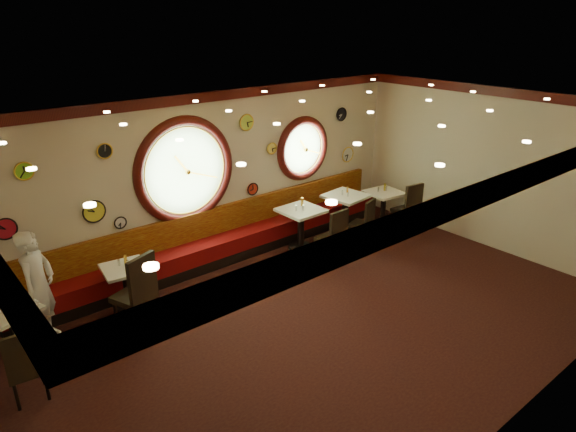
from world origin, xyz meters
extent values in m
cube|color=black|center=(0.00, 0.00, 0.00)|extent=(9.00, 6.00, 0.00)
cube|color=gold|center=(0.00, 0.00, 3.20)|extent=(9.00, 6.00, 0.02)
cube|color=beige|center=(0.00, 3.00, 1.60)|extent=(9.00, 0.02, 3.20)
cube|color=beige|center=(0.00, -3.00, 1.60)|extent=(9.00, 0.02, 3.20)
cube|color=beige|center=(4.50, 0.00, 1.60)|extent=(0.02, 6.00, 3.20)
cube|color=#3C0C0B|center=(0.00, 2.95, 3.11)|extent=(9.00, 0.10, 0.18)
cube|color=#3C0C0B|center=(0.00, -2.95, 3.11)|extent=(9.00, 0.10, 0.18)
cube|color=#3C0C0B|center=(4.45, 0.00, 3.11)|extent=(0.10, 6.00, 0.18)
cube|color=black|center=(0.00, 2.72, 0.10)|extent=(8.00, 0.55, 0.20)
cube|color=#5D080A|center=(0.00, 2.72, 0.35)|extent=(8.00, 0.55, 0.30)
cube|color=#641407|center=(0.00, 2.94, 0.75)|extent=(8.00, 0.10, 0.55)
cylinder|color=#89B46C|center=(-0.60, 3.00, 1.85)|extent=(1.66, 0.02, 1.66)
torus|color=#3C0C0B|center=(-0.60, 2.98, 1.85)|extent=(1.98, 0.18, 1.98)
torus|color=gold|center=(-0.60, 2.95, 1.85)|extent=(1.61, 0.03, 1.61)
cylinder|color=#89B46C|center=(2.20, 3.00, 1.80)|extent=(1.10, 0.02, 1.10)
torus|color=#3C0C0B|center=(2.20, 2.98, 1.80)|extent=(1.38, 0.18, 1.38)
torus|color=gold|center=(2.20, 2.95, 1.80)|extent=(1.09, 0.03, 1.09)
cylinder|color=#AAD241|center=(0.75, 2.96, 2.55)|extent=(0.30, 0.03, 0.30)
cylinder|color=black|center=(3.30, 2.96, 2.40)|extent=(0.28, 0.03, 0.28)
cylinder|color=yellow|center=(-2.30, 2.96, 1.50)|extent=(0.36, 0.03, 0.36)
cylinder|color=#ECCE4E|center=(1.35, 2.96, 1.95)|extent=(0.22, 0.03, 0.22)
cylinder|color=silver|center=(3.55, 2.96, 1.45)|extent=(0.34, 0.03, 0.34)
cylinder|color=#B31125|center=(-3.60, 2.96, 1.55)|extent=(0.32, 0.03, 0.32)
cylinder|color=black|center=(-2.00, 2.96, 2.45)|extent=(0.24, 0.03, 0.24)
cylinder|color=red|center=(0.85, 2.96, 1.20)|extent=(0.24, 0.03, 0.24)
cylinder|color=#80CF29|center=(-3.20, 2.96, 2.35)|extent=(0.26, 0.03, 0.26)
cylinder|color=silver|center=(-1.90, 2.96, 1.20)|extent=(0.20, 0.03, 0.20)
cylinder|color=black|center=(-3.90, 2.07, 0.03)|extent=(0.41, 0.41, 0.06)
cylinder|color=black|center=(-3.90, 2.07, 0.36)|extent=(0.11, 0.11, 0.66)
cube|color=white|center=(-3.90, 2.07, 0.70)|extent=(0.83, 0.83, 0.05)
cylinder|color=black|center=(-2.19, 2.24, 0.03)|extent=(0.42, 0.42, 0.06)
cylinder|color=black|center=(-2.19, 2.24, 0.37)|extent=(0.12, 0.12, 0.67)
cube|color=white|center=(-2.19, 2.24, 0.72)|extent=(0.76, 0.76, 0.05)
cylinder|color=black|center=(1.44, 2.15, 0.03)|extent=(0.49, 0.49, 0.07)
cylinder|color=black|center=(1.44, 2.15, 0.43)|extent=(0.13, 0.13, 0.78)
cube|color=white|center=(1.44, 2.15, 0.84)|extent=(0.79, 0.79, 0.06)
cylinder|color=black|center=(2.70, 2.15, 0.03)|extent=(0.50, 0.50, 0.07)
cylinder|color=black|center=(2.70, 2.15, 0.43)|extent=(0.14, 0.14, 0.80)
cube|color=white|center=(2.70, 2.15, 0.85)|extent=(0.88, 0.88, 0.06)
cylinder|color=black|center=(3.69, 1.92, 0.03)|extent=(0.45, 0.45, 0.06)
cylinder|color=black|center=(3.69, 1.92, 0.39)|extent=(0.12, 0.12, 0.72)
cube|color=white|center=(3.69, 1.92, 0.77)|extent=(0.81, 0.81, 0.05)
cube|color=black|center=(-4.00, 1.04, 0.43)|extent=(0.48, 0.48, 0.07)
cube|color=black|center=(-4.02, 0.85, 0.75)|extent=(0.43, 0.11, 0.56)
cube|color=black|center=(-2.32, 1.66, 0.52)|extent=(0.67, 0.67, 0.09)
cube|color=black|center=(-2.24, 1.45, 0.90)|extent=(0.51, 0.25, 0.68)
cube|color=black|center=(1.50, 1.36, 0.46)|extent=(0.48, 0.48, 0.08)
cube|color=black|center=(1.51, 1.16, 0.79)|extent=(0.46, 0.08, 0.60)
cube|color=black|center=(2.60, 1.58, 0.40)|extent=(0.50, 0.50, 0.07)
cube|color=black|center=(2.65, 1.41, 0.70)|extent=(0.40, 0.17, 0.53)
cube|color=black|center=(3.77, 1.37, 0.47)|extent=(0.53, 0.53, 0.08)
cube|color=black|center=(3.74, 1.17, 0.82)|extent=(0.48, 0.12, 0.62)
cylinder|color=silver|center=(-3.96, 2.14, 0.78)|extent=(0.04, 0.04, 0.11)
cylinder|color=silver|center=(-2.23, 2.34, 0.79)|extent=(0.04, 0.04, 0.10)
cylinder|color=silver|center=(1.30, 2.15, 0.92)|extent=(0.04, 0.04, 0.11)
cylinder|color=silver|center=(2.64, 2.20, 0.93)|extent=(0.04, 0.04, 0.10)
cylinder|color=silver|center=(-3.83, 2.04, 0.77)|extent=(0.03, 0.03, 0.09)
cylinder|color=silver|center=(-2.13, 2.23, 0.79)|extent=(0.04, 0.04, 0.10)
cylinder|color=silver|center=(1.43, 2.07, 0.92)|extent=(0.04, 0.04, 0.11)
cylinder|color=silver|center=(2.66, 2.05, 0.92)|extent=(0.03, 0.03, 0.09)
cylinder|color=gold|center=(-3.81, 2.09, 0.80)|extent=(0.05, 0.05, 0.15)
cylinder|color=gold|center=(-2.13, 2.32, 0.82)|extent=(0.05, 0.05, 0.17)
cylinder|color=gold|center=(1.58, 2.28, 0.95)|extent=(0.05, 0.05, 0.17)
cylinder|color=gold|center=(2.84, 2.24, 0.94)|extent=(0.04, 0.04, 0.14)
cylinder|color=#BBBABF|center=(3.59, 2.01, 0.84)|extent=(0.03, 0.03, 0.09)
cylinder|color=silver|center=(3.77, 1.94, 0.85)|extent=(0.04, 0.04, 0.11)
cylinder|color=gold|center=(3.75, 1.97, 0.87)|extent=(0.05, 0.05, 0.16)
imported|color=white|center=(-3.46, 2.20, 0.86)|extent=(0.73, 0.74, 1.72)
camera|label=1|loc=(-4.83, -4.96, 4.49)|focal=32.00mm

